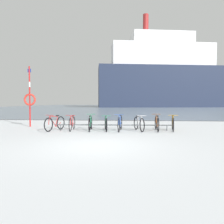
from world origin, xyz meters
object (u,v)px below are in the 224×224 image
Objects in this scene: bicycle_4 at (120,123)px; rescue_post at (30,98)px; bicycle_3 at (106,124)px; bicycle_7 at (173,123)px; bicycle_0 at (55,123)px; bicycle_2 at (90,123)px; bicycle_1 at (72,123)px; bicycle_6 at (157,123)px; bicycle_5 at (139,124)px; ferry_ship at (164,77)px.

rescue_post reaches higher than bicycle_4.
bicycle_7 is (3.36, 0.21, 0.01)m from bicycle_3.
bicycle_2 reaches higher than bicycle_0.
bicycle_0 is at bearing -175.65° from bicycle_3.
bicycle_6 is at bearing 1.63° from bicycle_1.
bicycle_3 is 5.02m from rescue_post.
bicycle_5 is 0.04× the size of ferry_ship.
bicycle_2 is 4.16m from bicycle_7.
ferry_ship is (11.55, 56.14, 8.89)m from bicycle_3.
bicycle_7 is at bearing 9.54° from bicycle_6.
bicycle_3 is 1.04× the size of bicycle_7.
bicycle_0 is 0.04× the size of ferry_ship.
bicycle_7 is at bearing 5.83° from bicycle_4.
bicycle_6 is at bearing 3.00° from bicycle_0.
bicycle_1 is at bearing -178.38° from bicycle_3.
bicycle_5 is 6.58m from rescue_post.
bicycle_2 is at bearing -177.69° from bicycle_6.
bicycle_5 is at bearing 0.95° from bicycle_3.
bicycle_6 is (3.34, 0.13, 0.00)m from bicycle_2.
bicycle_5 is at bearing 5.42° from bicycle_4.
bicycle_6 reaches higher than bicycle_0.
bicycle_6 is (5.14, 0.27, 0.01)m from bicycle_0.
bicycle_3 is 58.00m from ferry_ship.
bicycle_5 is 1.71m from bicycle_7.
bicycle_2 is 1.00× the size of bicycle_3.
bicycle_1 is at bearing -178.71° from bicycle_5.
bicycle_7 is at bearing 2.90° from bicycle_1.
bicycle_6 is 0.82m from bicycle_7.
bicycle_0 is at bearing -176.10° from bicycle_7.
bicycle_5 is at bearing -12.25° from rescue_post.
bicycle_1 is 0.96× the size of bicycle_3.
bicycle_6 is at bearing -170.46° from bicycle_7.
bicycle_3 is 0.99× the size of bicycle_4.
bicycle_1 is 0.96× the size of bicycle_6.
rescue_post is at bearing 163.26° from bicycle_3.
rescue_post is at bearing -106.47° from ferry_ship.
bicycle_5 is 0.96× the size of bicycle_7.
bicycle_5 is 0.90m from bicycle_6.
bicycle_6 is at bearing -10.42° from rescue_post.
bicycle_2 is 3.34m from bicycle_6.
bicycle_7 is at bearing -98.33° from ferry_ship.
bicycle_3 is 0.49× the size of rescue_post.
bicycle_4 is 0.04× the size of ferry_ship.
bicycle_1 is at bearing -103.30° from ferry_ship.
bicycle_4 reaches higher than bicycle_6.
bicycle_1 reaches higher than bicycle_5.
bicycle_3 is at bearing -176.45° from bicycle_7.
bicycle_1 reaches higher than bicycle_3.
bicycle_3 is at bearing -16.74° from rescue_post.
bicycle_6 is at bearing 2.88° from bicycle_5.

